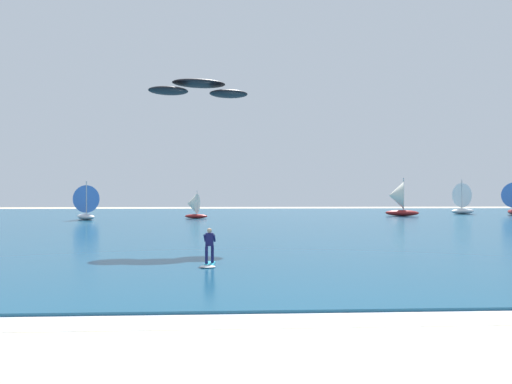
% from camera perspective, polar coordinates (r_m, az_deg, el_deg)
% --- Properties ---
extents(ocean, '(160.00, 90.00, 0.10)m').
position_cam_1_polar(ocean, '(58.30, -0.74, -3.45)').
color(ocean, navy).
rests_on(ocean, ground).
extents(shoreline_foam, '(68.88, 2.47, 0.01)m').
position_cam_1_polar(shoreline_foam, '(13.38, -2.91, -14.76)').
color(shoreline_foam, white).
rests_on(shoreline_foam, ground).
extents(kitesurfer, '(0.72, 1.97, 1.67)m').
position_cam_1_polar(kitesurfer, '(21.86, -5.69, -7.20)').
color(kitesurfer, '#26B2CC').
rests_on(kitesurfer, ocean).
extents(kite, '(6.77, 3.30, 0.99)m').
position_cam_1_polar(kite, '(31.71, -6.92, 12.29)').
color(kite, black).
extents(sailboat_leading, '(4.93, 4.40, 5.55)m').
position_cam_1_polar(sailboat_leading, '(83.03, 24.01, -0.68)').
color(sailboat_leading, white).
rests_on(sailboat_leading, ocean).
extents(sailboat_center_horizon, '(4.98, 4.41, 5.59)m').
position_cam_1_polar(sailboat_center_horizon, '(72.01, 16.70, -0.74)').
color(sailboat_center_horizon, maroon).
rests_on(sailboat_center_horizon, ocean).
extents(sailboat_far_right, '(3.23, 2.82, 3.64)m').
position_cam_1_polar(sailboat_far_right, '(62.62, -7.63, -1.65)').
color(sailboat_far_right, maroon).
rests_on(sailboat_far_right, ocean).
extents(sailboat_anchored_offshore, '(4.18, 4.33, 4.84)m').
position_cam_1_polar(sailboat_anchored_offshore, '(62.94, -20.09, -1.14)').
color(sailboat_anchored_offshore, silver).
rests_on(sailboat_anchored_offshore, ocean).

